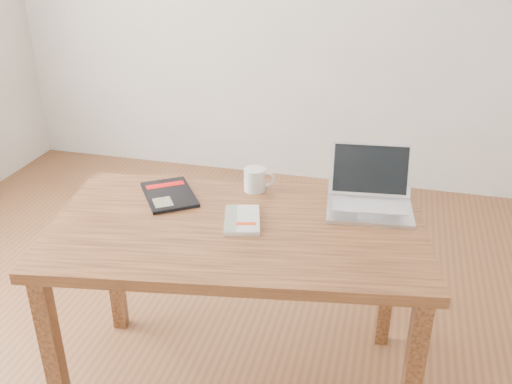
% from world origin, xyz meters
% --- Properties ---
extents(room, '(4.04, 4.04, 2.70)m').
position_xyz_m(room, '(-0.07, 0.00, 1.36)').
color(room, brown).
rests_on(room, ground).
extents(desk, '(1.40, 0.94, 0.75)m').
position_xyz_m(desk, '(0.19, -0.07, 0.66)').
color(desk, brown).
rests_on(desk, ground).
extents(white_guidebook, '(0.17, 0.22, 0.02)m').
position_xyz_m(white_guidebook, '(0.20, -0.05, 0.76)').
color(white_guidebook, silver).
rests_on(white_guidebook, desk).
extents(black_guidebook, '(0.29, 0.32, 0.01)m').
position_xyz_m(black_guidebook, '(-0.12, 0.07, 0.76)').
color(black_guidebook, black).
rests_on(black_guidebook, desk).
extents(laptop, '(0.34, 0.32, 0.21)m').
position_xyz_m(laptop, '(0.62, 0.18, 0.79)').
color(laptop, silver).
rests_on(laptop, desk).
extents(coffee_mug, '(0.12, 0.08, 0.09)m').
position_xyz_m(coffee_mug, '(0.18, 0.21, 0.80)').
color(coffee_mug, white).
rests_on(coffee_mug, desk).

